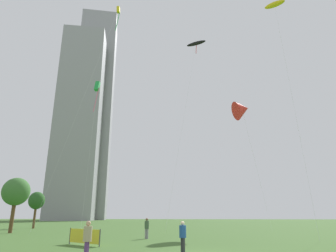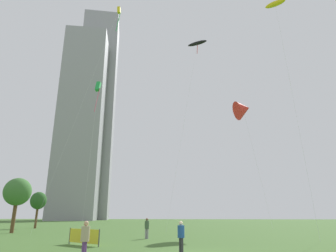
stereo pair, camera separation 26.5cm
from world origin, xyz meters
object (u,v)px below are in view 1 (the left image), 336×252
Objects in this scene: kite_flying_2 at (196,44)px; kite_flying_4 at (97,87)px; kite_flying_3 at (275,5)px; kite_flying_1 at (117,13)px; person_standing_1 at (87,238)px; person_standing_0 at (183,235)px; park_tree_0 at (37,201)px; distant_highrise_1 at (94,111)px; event_banner at (84,236)px; kite_flying_5 at (242,110)px; person_standing_2 at (147,227)px; park_tree_2 at (16,192)px; distant_highrise_0 at (79,120)px.

kite_flying_4 is at bearing -143.08° from kite_flying_2.
kite_flying_1 is at bearing 172.27° from kite_flying_3.
kite_flying_2 is (6.56, 34.50, 32.59)m from person_standing_1.
park_tree_0 is (-25.24, 30.31, 3.31)m from person_standing_0.
person_standing_0 is at bearing -81.40° from distant_highrise_1.
park_tree_0 reaches higher than event_banner.
kite_flying_3 is 46.78m from park_tree_0.
person_standing_0 is 39.58m from park_tree_0.
kite_flying_4 is at bearing 109.15° from event_banner.
distant_highrise_1 reaches higher than event_banner.
park_tree_0 is 1.96× the size of event_banner.
kite_flying_5 is at bearing 53.56° from event_banner.
kite_flying_5 is at bearing 156.72° from person_standing_1.
person_standing_2 is at bearing 60.65° from event_banner.
kite_flying_1 is 10.66× the size of event_banner.
kite_flying_3 is 9.71× the size of event_banner.
kite_flying_3 is at bearing -12.68° from kite_flying_4.
person_standing_0 is 11.26m from person_standing_2.
person_standing_1 is at bearing -69.22° from event_banner.
person_standing_0 is 0.06× the size of kite_flying_1.
kite_flying_1 is at bearing -3.13° from person_standing_0.
park_tree_0 is 101.03m from distant_highrise_1.
kite_flying_3 reaches higher than person_standing_2.
park_tree_2 is (-17.70, 7.21, 3.80)m from person_standing_2.
kite_flying_4 is at bearing 0.39° from person_standing_0.
person_standing_1 is 27.25m from park_tree_2.
distant_highrise_0 is (-37.00, 79.07, 10.56)m from kite_flying_1.
person_standing_0 is 0.06× the size of kite_flying_3.
event_banner is (17.95, -26.08, -3.71)m from park_tree_0.
kite_flying_4 is at bearing -164.75° from kite_flying_5.
distant_highrise_0 is at bearing 107.82° from park_tree_2.
kite_flying_5 is (13.28, 29.21, 16.92)m from person_standing_1.
kite_flying_1 is 1.10× the size of kite_flying_3.
kite_flying_2 reaches higher than person_standing_0.
kite_flying_4 is at bearing 14.87° from park_tree_2.
kite_flying_3 is at bearing -59.75° from kite_flying_2.
person_standing_2 is at bearing -13.01° from person_standing_0.
kite_flying_3 reaches higher than kite_flying_5.
park_tree_0 is at bearing -20.06° from person_standing_2.
park_tree_0 is 0.07× the size of distant_highrise_0.
kite_flying_1 is at bearing -40.00° from kite_flying_4.
park_tree_0 is at bearing 7.70° from person_standing_0.
distant_highrise_0 reaches higher than kite_flying_4.
kite_flying_2 is 81.80m from distant_highrise_0.
kite_flying_4 is 3.59× the size of park_tree_0.
park_tree_0 is at bearing -84.14° from distant_highrise_0.
kite_flying_1 reaches higher than person_standing_0.
kite_flying_1 is at bearing -76.99° from distant_highrise_0.
kite_flying_1 reaches higher than kite_flying_5.
park_tree_2 reaches higher than event_banner.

